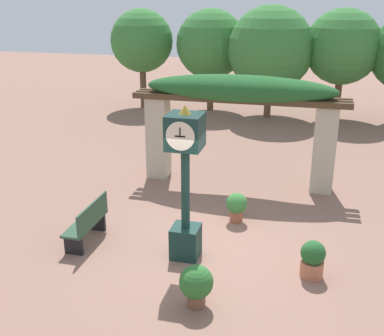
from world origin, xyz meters
The scene contains 8 objects.
ground_plane centered at (0.00, 0.00, 0.00)m, with size 60.00×60.00×0.00m, color #8E6656.
pedestal_clock centered at (-0.34, -0.22, 1.65)m, with size 0.64×0.68×3.04m.
pergola centered at (0.00, 3.89, 2.22)m, with size 5.61×1.16×2.94m.
potted_plant_near_left centered at (0.25, -1.74, 0.42)m, with size 0.57×0.57×0.74m.
potted_plant_near_right centered at (0.38, 1.53, 0.39)m, with size 0.48×0.48×0.69m.
potted_plant_far_left centered at (2.08, -0.36, 0.36)m, with size 0.45×0.45×0.71m.
park_bench centered at (-2.45, -0.16, 0.43)m, with size 0.42×1.35×0.89m.
tree_line centered at (0.14, 11.94, 2.82)m, with size 13.68×3.88×4.50m.
Camera 1 is at (1.85, -8.28, 4.89)m, focal length 45.00 mm.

